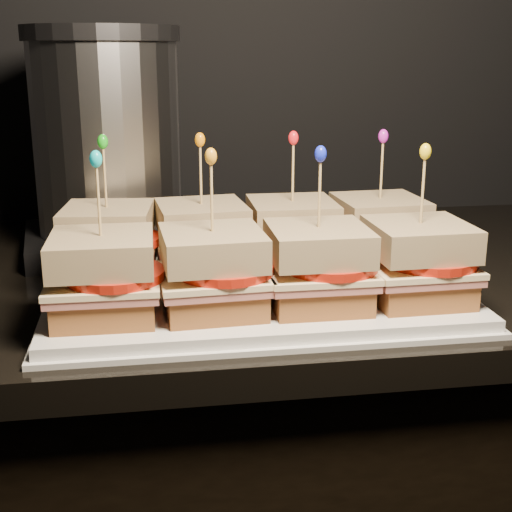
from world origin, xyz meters
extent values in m
cube|color=black|center=(-0.04, 1.70, 0.87)|extent=(2.29, 0.63, 0.04)
cube|color=white|center=(-0.18, 1.55, 0.90)|extent=(0.46, 0.28, 0.02)
cube|color=white|center=(-0.18, 1.55, 0.89)|extent=(0.47, 0.30, 0.01)
cube|color=brown|center=(-0.35, 1.62, 0.92)|extent=(0.11, 0.11, 0.03)
cube|color=#B56158|center=(-0.35, 1.62, 0.94)|extent=(0.12, 0.12, 0.01)
cube|color=#FFE5AC|center=(-0.35, 1.62, 0.95)|extent=(0.12, 0.12, 0.01)
cylinder|color=red|center=(-0.34, 1.61, 0.95)|extent=(0.10, 0.10, 0.01)
cube|color=#593614|center=(-0.35, 1.62, 0.98)|extent=(0.11, 0.11, 0.03)
cylinder|color=tan|center=(-0.35, 1.62, 1.02)|extent=(0.00, 0.00, 0.09)
ellipsoid|color=#1BAA18|center=(-0.35, 1.62, 1.07)|extent=(0.01, 0.01, 0.02)
cube|color=brown|center=(-0.24, 1.62, 0.92)|extent=(0.11, 0.11, 0.03)
cube|color=#B56158|center=(-0.24, 1.62, 0.94)|extent=(0.12, 0.11, 0.01)
cube|color=#FFE5AC|center=(-0.24, 1.62, 0.95)|extent=(0.12, 0.11, 0.01)
cylinder|color=red|center=(-0.23, 1.61, 0.95)|extent=(0.10, 0.10, 0.01)
cube|color=#593614|center=(-0.24, 1.62, 0.98)|extent=(0.11, 0.11, 0.03)
cylinder|color=tan|center=(-0.24, 1.62, 1.02)|extent=(0.00, 0.00, 0.09)
ellipsoid|color=orange|center=(-0.24, 1.62, 1.07)|extent=(0.01, 0.01, 0.02)
cube|color=brown|center=(-0.13, 1.62, 0.92)|extent=(0.10, 0.10, 0.03)
cube|color=#B56158|center=(-0.13, 1.62, 0.94)|extent=(0.11, 0.11, 0.01)
cube|color=#FFE5AC|center=(-0.13, 1.62, 0.95)|extent=(0.11, 0.11, 0.01)
cylinder|color=red|center=(-0.12, 1.61, 0.95)|extent=(0.10, 0.10, 0.01)
cube|color=#593614|center=(-0.13, 1.62, 0.98)|extent=(0.10, 0.10, 0.03)
cylinder|color=tan|center=(-0.13, 1.62, 1.02)|extent=(0.00, 0.00, 0.09)
ellipsoid|color=red|center=(-0.13, 1.62, 1.07)|extent=(0.01, 0.01, 0.02)
cube|color=brown|center=(-0.02, 1.62, 0.92)|extent=(0.10, 0.10, 0.03)
cube|color=#B56158|center=(-0.02, 1.62, 0.94)|extent=(0.11, 0.11, 0.01)
cube|color=#FFE5AC|center=(-0.02, 1.62, 0.95)|extent=(0.11, 0.11, 0.01)
cylinder|color=red|center=(-0.01, 1.61, 0.95)|extent=(0.10, 0.10, 0.01)
cube|color=#593614|center=(-0.02, 1.62, 0.98)|extent=(0.10, 0.10, 0.03)
cylinder|color=tan|center=(-0.02, 1.62, 1.02)|extent=(0.00, 0.00, 0.09)
ellipsoid|color=#C420BF|center=(-0.02, 1.62, 1.07)|extent=(0.01, 0.01, 0.02)
cube|color=brown|center=(-0.35, 1.49, 0.92)|extent=(0.10, 0.10, 0.03)
cube|color=#B56158|center=(-0.35, 1.49, 0.94)|extent=(0.11, 0.11, 0.01)
cube|color=#FFE5AC|center=(-0.35, 1.49, 0.95)|extent=(0.11, 0.11, 0.01)
cylinder|color=red|center=(-0.34, 1.48, 0.95)|extent=(0.10, 0.10, 0.01)
cube|color=#593614|center=(-0.35, 1.49, 0.98)|extent=(0.10, 0.10, 0.03)
cylinder|color=tan|center=(-0.35, 1.49, 1.02)|extent=(0.00, 0.00, 0.09)
ellipsoid|color=#0EB9BF|center=(-0.35, 1.49, 1.07)|extent=(0.01, 0.01, 0.02)
cube|color=brown|center=(-0.24, 1.49, 0.92)|extent=(0.10, 0.10, 0.03)
cube|color=#B56158|center=(-0.24, 1.49, 0.94)|extent=(0.11, 0.11, 0.01)
cube|color=#FFE5AC|center=(-0.24, 1.49, 0.95)|extent=(0.12, 0.11, 0.01)
cylinder|color=red|center=(-0.23, 1.48, 0.95)|extent=(0.10, 0.10, 0.01)
cube|color=#593614|center=(-0.24, 1.49, 0.98)|extent=(0.11, 0.11, 0.03)
cylinder|color=tan|center=(-0.24, 1.49, 1.02)|extent=(0.00, 0.00, 0.09)
ellipsoid|color=orange|center=(-0.24, 1.49, 1.07)|extent=(0.01, 0.01, 0.02)
cube|color=brown|center=(-0.13, 1.49, 0.92)|extent=(0.10, 0.10, 0.03)
cube|color=#B56158|center=(-0.13, 1.49, 0.94)|extent=(0.11, 0.10, 0.01)
cube|color=#FFE5AC|center=(-0.13, 1.49, 0.95)|extent=(0.11, 0.11, 0.01)
cylinder|color=red|center=(-0.12, 1.48, 0.95)|extent=(0.10, 0.10, 0.01)
cube|color=#593614|center=(-0.13, 1.49, 0.98)|extent=(0.10, 0.10, 0.03)
cylinder|color=tan|center=(-0.13, 1.49, 1.02)|extent=(0.00, 0.00, 0.09)
ellipsoid|color=#1727E4|center=(-0.13, 1.49, 1.07)|extent=(0.01, 0.01, 0.02)
cube|color=brown|center=(-0.02, 1.49, 0.92)|extent=(0.10, 0.10, 0.03)
cube|color=#B56158|center=(-0.02, 1.49, 0.94)|extent=(0.11, 0.11, 0.01)
cube|color=#FFE5AC|center=(-0.02, 1.49, 0.95)|extent=(0.11, 0.11, 0.01)
cylinder|color=red|center=(-0.01, 1.48, 0.95)|extent=(0.10, 0.10, 0.01)
cube|color=#593614|center=(-0.02, 1.49, 0.98)|extent=(0.10, 0.10, 0.03)
cylinder|color=tan|center=(-0.02, 1.49, 1.02)|extent=(0.00, 0.00, 0.09)
ellipsoid|color=yellow|center=(-0.02, 1.49, 1.07)|extent=(0.01, 0.01, 0.02)
cube|color=#262628|center=(-0.35, 1.80, 0.91)|extent=(0.26, 0.23, 0.03)
cylinder|color=silver|center=(-0.35, 1.80, 1.05)|extent=(0.20, 0.20, 0.26)
cylinder|color=#262628|center=(-0.35, 1.80, 1.19)|extent=(0.21, 0.21, 0.02)
camera|label=1|loc=(-0.30, 0.80, 1.17)|focal=50.00mm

